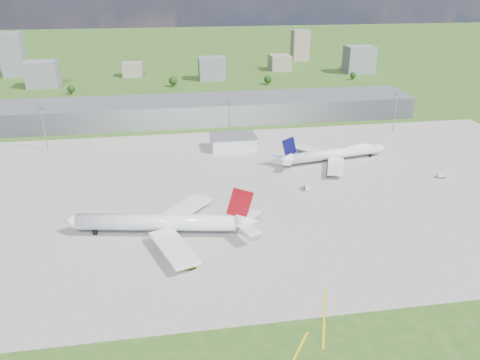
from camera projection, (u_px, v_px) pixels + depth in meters
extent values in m
plane|color=#2D5219|center=(208.00, 126.00, 326.20)|extent=(1400.00, 1400.00, 0.00)
cube|color=gray|center=(251.00, 190.00, 228.16)|extent=(360.00, 190.00, 0.08)
cube|color=gray|center=(206.00, 110.00, 336.77)|extent=(300.00, 42.00, 15.00)
cube|color=silver|center=(233.00, 143.00, 280.85)|extent=(26.00, 16.00, 8.00)
cylinder|color=gray|center=(44.00, 131.00, 274.71)|extent=(0.70, 0.70, 25.00)
cube|color=gray|center=(41.00, 109.00, 269.59)|extent=(3.50, 2.00, 1.20)
cylinder|color=gray|center=(229.00, 122.00, 291.02)|extent=(0.70, 0.70, 25.00)
cube|color=gray|center=(229.00, 102.00, 285.91)|extent=(3.50, 2.00, 1.20)
cylinder|color=gray|center=(395.00, 114.00, 307.34)|extent=(0.70, 0.70, 25.00)
cube|color=gray|center=(397.00, 95.00, 302.23)|extent=(3.50, 2.00, 1.20)
cylinder|color=white|center=(156.00, 222.00, 185.69)|extent=(63.52, 17.93, 6.56)
cone|color=white|center=(70.00, 221.00, 186.31)|extent=(6.56, 7.44, 6.56)
cone|color=white|center=(247.00, 221.00, 184.69)|extent=(9.79, 8.03, 6.56)
cube|color=maroon|center=(151.00, 227.00, 186.54)|extent=(51.60, 12.06, 1.42)
cube|color=white|center=(174.00, 248.00, 172.03)|extent=(18.78, 30.07, 0.98)
cube|color=white|center=(185.00, 209.00, 200.59)|extent=(25.91, 28.00, 0.98)
cube|color=maroon|center=(240.00, 203.00, 181.59)|extent=(10.81, 2.51, 13.20)
cylinder|color=#38383D|center=(169.00, 246.00, 176.67)|extent=(6.54, 4.53, 3.50)
cylinder|color=#38383D|center=(177.00, 218.00, 197.70)|extent=(6.54, 4.53, 3.50)
cube|color=black|center=(171.00, 239.00, 182.92)|extent=(1.96, 1.61, 2.73)
cube|color=black|center=(175.00, 227.00, 191.93)|extent=(1.96, 1.61, 2.73)
cube|color=black|center=(95.00, 232.00, 188.00)|extent=(1.96, 1.61, 2.73)
cylinder|color=white|center=(337.00, 153.00, 261.10)|extent=(55.80, 14.59, 5.56)
cone|color=white|center=(383.00, 148.00, 269.95)|extent=(5.34, 6.22, 5.56)
cone|color=white|center=(285.00, 159.00, 251.57)|extent=(7.99, 6.66, 5.56)
cube|color=#1B2999|center=(339.00, 156.00, 262.32)|extent=(45.38, 9.71, 1.17)
ellipsoid|color=white|center=(359.00, 148.00, 264.69)|extent=(18.47, 8.40, 5.01)
cube|color=white|center=(312.00, 150.00, 271.20)|extent=(22.14, 24.47, 0.81)
cube|color=white|center=(336.00, 166.00, 247.55)|extent=(16.36, 26.28, 0.81)
cube|color=#09083D|center=(289.00, 147.00, 249.61)|extent=(8.89, 1.91, 10.84)
cylinder|color=#38383D|center=(322.00, 155.00, 268.06)|extent=(5.34, 3.64, 2.87)
cylinder|color=#38383D|center=(307.00, 151.00, 274.33)|extent=(5.34, 3.64, 2.87)
cylinder|color=#38383D|center=(336.00, 165.00, 254.04)|extent=(5.34, 3.64, 2.87)
cylinder|color=#38383D|center=(336.00, 172.00, 244.73)|extent=(5.34, 3.64, 2.87)
cube|color=black|center=(324.00, 158.00, 264.54)|extent=(1.59, 1.30, 2.24)
cube|color=black|center=(331.00, 163.00, 257.53)|extent=(1.59, 1.30, 2.24)
cube|color=black|center=(370.00, 155.00, 269.23)|extent=(1.59, 1.30, 2.24)
cube|color=#E1A70D|center=(191.00, 266.00, 166.08)|extent=(3.60, 2.82, 1.27)
cube|color=black|center=(191.00, 268.00, 166.33)|extent=(3.19, 2.73, 0.70)
cube|color=silver|center=(307.00, 187.00, 227.80)|extent=(2.89, 5.20, 2.17)
cube|color=black|center=(307.00, 189.00, 228.24)|extent=(2.88, 4.49, 0.70)
cube|color=silver|center=(441.00, 175.00, 241.12)|extent=(4.71, 2.63, 2.00)
cube|color=black|center=(441.00, 177.00, 241.52)|extent=(4.06, 2.65, 0.70)
cube|color=slate|center=(43.00, 74.00, 436.32)|extent=(28.00, 22.00, 24.00)
cube|color=gray|center=(132.00, 69.00, 486.37)|extent=(20.00, 18.00, 14.00)
cube|color=slate|center=(212.00, 68.00, 469.50)|extent=(26.00, 20.00, 22.00)
cube|color=gray|center=(280.00, 63.00, 518.75)|extent=(22.00, 24.00, 16.00)
cube|color=slate|center=(359.00, 59.00, 501.08)|extent=(30.00, 22.00, 28.00)
cube|color=slate|center=(13.00, 54.00, 480.66)|extent=(22.00, 20.00, 44.00)
cube|color=gray|center=(300.00, 45.00, 574.96)|extent=(20.00, 18.00, 36.00)
cylinder|color=#382314|center=(71.00, 92.00, 413.31)|extent=(0.70, 0.70, 3.00)
sphere|color=black|center=(71.00, 89.00, 411.96)|extent=(6.75, 6.75, 6.75)
cylinder|color=#382314|center=(173.00, 85.00, 440.11)|extent=(0.70, 0.70, 3.60)
sphere|color=black|center=(173.00, 81.00, 438.49)|extent=(8.10, 8.10, 8.10)
cylinder|color=#382314|center=(268.00, 83.00, 448.97)|extent=(0.70, 0.70, 3.40)
sphere|color=black|center=(268.00, 79.00, 447.44)|extent=(7.65, 7.65, 7.65)
cylinder|color=#382314|center=(353.00, 78.00, 471.49)|extent=(0.70, 0.70, 2.80)
sphere|color=black|center=(353.00, 75.00, 470.23)|extent=(6.30, 6.30, 6.30)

